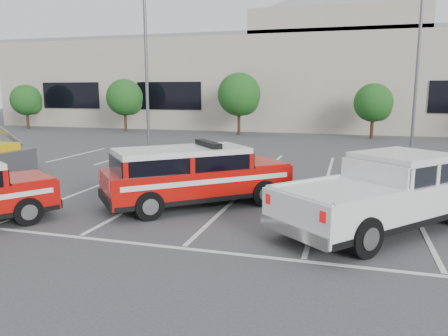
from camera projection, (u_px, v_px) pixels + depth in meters
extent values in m
plane|color=#3A3A3D|center=(219.00, 214.00, 12.50)|extent=(120.00, 120.00, 0.00)
cube|color=silver|center=(253.00, 183.00, 16.75)|extent=(23.00, 15.00, 0.01)
cube|color=#B5AD99|center=(315.00, 85.00, 42.04)|extent=(60.00, 15.00, 8.00)
cube|color=gray|center=(316.00, 40.00, 41.31)|extent=(60.00, 15.00, 0.30)
cube|color=#B5AD99|center=(338.00, 28.00, 39.19)|extent=(14.00, 12.00, 2.00)
cylinder|color=#3F2B19|center=(28.00, 120.00, 40.02)|extent=(0.24, 0.24, 1.51)
sphere|color=#124617|center=(26.00, 100.00, 39.69)|extent=(2.77, 2.77, 2.77)
sphere|color=#124617|center=(32.00, 105.00, 39.84)|extent=(1.85, 1.85, 1.85)
cylinder|color=#3F2B19|center=(126.00, 122.00, 37.26)|extent=(0.24, 0.24, 1.67)
sphere|color=#124617|center=(125.00, 97.00, 36.90)|extent=(3.07, 3.07, 3.07)
sphere|color=#124617|center=(130.00, 103.00, 37.06)|extent=(2.05, 2.05, 2.05)
cylinder|color=#3F2B19|center=(239.00, 123.00, 34.50)|extent=(0.24, 0.24, 1.84)
sphere|color=#124617|center=(239.00, 94.00, 34.11)|extent=(3.37, 3.37, 3.37)
sphere|color=#124617|center=(245.00, 101.00, 34.28)|extent=(2.24, 2.24, 2.24)
cylinder|color=#3F2B19|center=(372.00, 128.00, 31.79)|extent=(0.24, 0.24, 1.51)
sphere|color=#124617|center=(373.00, 103.00, 31.46)|extent=(2.77, 2.77, 2.77)
sphere|color=#124617|center=(379.00, 108.00, 31.61)|extent=(1.85, 1.85, 1.85)
cube|color=#59595E|center=(149.00, 148.00, 26.02)|extent=(0.60, 0.60, 0.20)
cylinder|color=#59595E|center=(146.00, 64.00, 25.15)|extent=(0.18, 0.18, 10.00)
cube|color=#59595E|center=(411.00, 149.00, 25.68)|extent=(0.60, 0.60, 0.20)
cylinder|color=#59595E|center=(418.00, 63.00, 24.82)|extent=(0.18, 0.18, 10.00)
cube|color=#A90D08|center=(198.00, 181.00, 13.38)|extent=(5.55, 5.18, 0.85)
cube|color=black|center=(182.00, 161.00, 13.06)|extent=(4.21, 4.00, 0.45)
cube|color=silver|center=(181.00, 151.00, 13.01)|extent=(4.13, 3.92, 0.16)
cube|color=black|center=(208.00, 144.00, 13.34)|extent=(1.20, 1.32, 0.15)
cube|color=silver|center=(386.00, 198.00, 11.04)|extent=(5.73, 6.15, 0.91)
cube|color=black|center=(402.00, 169.00, 11.22)|extent=(2.95, 2.97, 0.48)
cube|color=silver|center=(403.00, 156.00, 11.17)|extent=(2.89, 2.91, 0.17)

